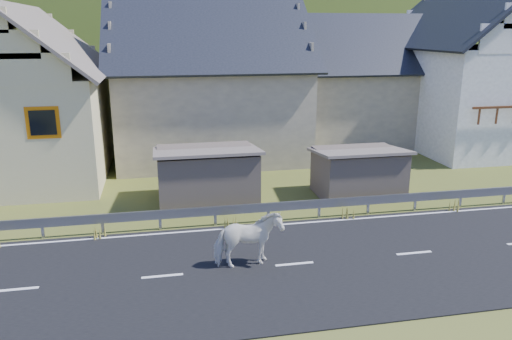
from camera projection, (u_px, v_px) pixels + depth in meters
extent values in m
plane|color=#3A4815|center=(294.00, 265.00, 15.33)|extent=(160.00, 160.00, 0.00)
cube|color=black|center=(294.00, 265.00, 15.32)|extent=(60.00, 7.00, 0.04)
cube|color=silver|center=(294.00, 264.00, 15.32)|extent=(60.00, 6.60, 0.01)
cube|color=#93969B|center=(268.00, 207.00, 18.64)|extent=(28.00, 0.08, 0.34)
cube|color=#93969B|center=(42.00, 229.00, 17.22)|extent=(0.10, 0.06, 0.70)
cube|color=#93969B|center=(103.00, 225.00, 17.60)|extent=(0.10, 0.06, 0.70)
cube|color=#93969B|center=(160.00, 220.00, 17.97)|extent=(0.10, 0.06, 0.70)
cube|color=#93969B|center=(215.00, 217.00, 18.35)|extent=(0.10, 0.06, 0.70)
cube|color=#93969B|center=(268.00, 213.00, 18.73)|extent=(0.10, 0.06, 0.70)
cube|color=#93969B|center=(319.00, 209.00, 19.10)|extent=(0.10, 0.06, 0.70)
cube|color=#93969B|center=(368.00, 206.00, 19.48)|extent=(0.10, 0.06, 0.70)
cube|color=#93969B|center=(415.00, 202.00, 19.85)|extent=(0.10, 0.06, 0.70)
cube|color=#93969B|center=(460.00, 199.00, 20.23)|extent=(0.10, 0.06, 0.70)
cube|color=#93969B|center=(504.00, 196.00, 20.61)|extent=(0.10, 0.06, 0.70)
cube|color=brown|center=(207.00, 176.00, 20.79)|extent=(4.30, 3.30, 2.40)
cube|color=brown|center=(358.00, 173.00, 21.57)|extent=(3.80, 2.90, 2.20)
cube|color=beige|center=(29.00, 126.00, 24.09)|extent=(7.00, 9.00, 5.00)
cube|color=orange|center=(43.00, 123.00, 19.90)|extent=(1.30, 0.12, 1.30)
cube|color=tan|center=(209.00, 111.00, 28.62)|extent=(10.00, 9.00, 5.00)
cube|color=tan|center=(359.00, 104.00, 32.44)|extent=(9.00, 8.00, 4.60)
cube|color=white|center=(470.00, 97.00, 30.55)|extent=(8.00, 10.00, 6.00)
ellipsoid|color=#293F12|center=(180.00, 102.00, 191.59)|extent=(440.00, 280.00, 260.00)
imported|color=white|center=(248.00, 240.00, 14.97)|extent=(1.15, 2.12, 1.71)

